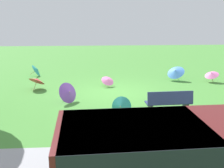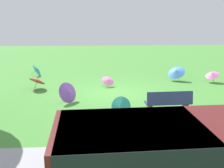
{
  "view_description": "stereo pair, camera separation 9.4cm",
  "coord_description": "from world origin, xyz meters",
  "px_view_note": "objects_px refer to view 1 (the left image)",
  "views": [
    {
      "loc": [
        0.96,
        11.94,
        3.41
      ],
      "look_at": [
        0.2,
        0.75,
        0.6
      ],
      "focal_mm": 44.09,
      "sensor_mm": 36.0,
      "label": 1
    },
    {
      "loc": [
        0.87,
        11.94,
        3.41
      ],
      "look_at": [
        0.2,
        0.75,
        0.6
      ],
      "focal_mm": 44.09,
      "sensor_mm": 36.0,
      "label": 2
    }
  ],
  "objects_px": {
    "parasol_teal_2": "(37,70)",
    "parasol_pink_2": "(108,80)",
    "parasol_pink_0": "(212,74)",
    "parasol_red_0": "(37,80)",
    "parasol_purple_0": "(69,92)",
    "parasol_blue_0": "(176,71)",
    "park_bench": "(169,103)",
    "parasol_teal_0": "(121,106)",
    "van_dark": "(174,155)"
  },
  "relations": [
    {
      "from": "parasol_teal_2",
      "to": "parasol_pink_2",
      "type": "distance_m",
      "value": 4.8
    },
    {
      "from": "parasol_pink_0",
      "to": "parasol_red_0",
      "type": "height_order",
      "value": "parasol_red_0"
    },
    {
      "from": "parasol_purple_0",
      "to": "parasol_pink_2",
      "type": "height_order",
      "value": "parasol_purple_0"
    },
    {
      "from": "parasol_blue_0",
      "to": "parasol_red_0",
      "type": "xyz_separation_m",
      "value": [
        7.03,
        1.31,
        -0.06
      ]
    },
    {
      "from": "parasol_pink_0",
      "to": "parasol_red_0",
      "type": "relative_size",
      "value": 0.97
    },
    {
      "from": "parasol_pink_0",
      "to": "parasol_blue_0",
      "type": "bearing_deg",
      "value": -14.95
    },
    {
      "from": "park_bench",
      "to": "parasol_purple_0",
      "type": "bearing_deg",
      "value": -25.46
    },
    {
      "from": "park_bench",
      "to": "parasol_blue_0",
      "type": "relative_size",
      "value": 1.3
    },
    {
      "from": "park_bench",
      "to": "parasol_pink_0",
      "type": "bearing_deg",
      "value": -127.03
    },
    {
      "from": "park_bench",
      "to": "parasol_purple_0",
      "type": "relative_size",
      "value": 1.74
    },
    {
      "from": "parasol_pink_2",
      "to": "parasol_purple_0",
      "type": "bearing_deg",
      "value": 55.07
    },
    {
      "from": "parasol_teal_0",
      "to": "parasol_red_0",
      "type": "xyz_separation_m",
      "value": [
        3.58,
        -3.83,
        0.09
      ]
    },
    {
      "from": "van_dark",
      "to": "parasol_purple_0",
      "type": "bearing_deg",
      "value": -68.17
    },
    {
      "from": "parasol_teal_0",
      "to": "parasol_blue_0",
      "type": "bearing_deg",
      "value": -123.8
    },
    {
      "from": "parasol_pink_0",
      "to": "parasol_teal_0",
      "type": "distance_m",
      "value": 7.01
    },
    {
      "from": "van_dark",
      "to": "park_bench",
      "type": "bearing_deg",
      "value": -104.44
    },
    {
      "from": "parasol_teal_2",
      "to": "parasol_teal_0",
      "type": "bearing_deg",
      "value": 121.44
    },
    {
      "from": "park_bench",
      "to": "parasol_teal_2",
      "type": "height_order",
      "value": "park_bench"
    },
    {
      "from": "van_dark",
      "to": "parasol_pink_2",
      "type": "relative_size",
      "value": 5.8
    },
    {
      "from": "parasol_blue_0",
      "to": "parasol_purple_0",
      "type": "bearing_deg",
      "value": 32.75
    },
    {
      "from": "park_bench",
      "to": "parasol_pink_2",
      "type": "distance_m",
      "value": 4.57
    },
    {
      "from": "parasol_teal_0",
      "to": "parasol_pink_2",
      "type": "distance_m",
      "value": 4.12
    },
    {
      "from": "parasol_pink_0",
      "to": "parasol_teal_0",
      "type": "bearing_deg",
      "value": 41.82
    },
    {
      "from": "parasol_blue_0",
      "to": "van_dark",
      "type": "bearing_deg",
      "value": 73.14
    },
    {
      "from": "parasol_blue_0",
      "to": "parasol_purple_0",
      "type": "height_order",
      "value": "parasol_blue_0"
    },
    {
      "from": "parasol_teal_2",
      "to": "van_dark",
      "type": "bearing_deg",
      "value": 112.63
    },
    {
      "from": "park_bench",
      "to": "parasol_teal_0",
      "type": "height_order",
      "value": "park_bench"
    },
    {
      "from": "parasol_pink_2",
      "to": "parasol_red_0",
      "type": "bearing_deg",
      "value": 4.79
    },
    {
      "from": "parasol_red_0",
      "to": "parasol_purple_0",
      "type": "bearing_deg",
      "value": 127.54
    },
    {
      "from": "parasol_pink_0",
      "to": "parasol_teal_2",
      "type": "height_order",
      "value": "parasol_teal_2"
    },
    {
      "from": "parasol_pink_0",
      "to": "parasol_purple_0",
      "type": "xyz_separation_m",
      "value": [
        7.16,
        2.99,
        -0.02
      ]
    },
    {
      "from": "parasol_teal_2",
      "to": "parasol_pink_0",
      "type": "bearing_deg",
      "value": 166.98
    },
    {
      "from": "van_dark",
      "to": "parasol_pink_2",
      "type": "distance_m",
      "value": 8.64
    },
    {
      "from": "parasol_teal_2",
      "to": "parasol_red_0",
      "type": "xyz_separation_m",
      "value": [
        -0.6,
        3.01,
        0.09
      ]
    },
    {
      "from": "parasol_blue_0",
      "to": "parasol_teal_2",
      "type": "bearing_deg",
      "value": -12.56
    },
    {
      "from": "parasol_teal_2",
      "to": "parasol_blue_0",
      "type": "bearing_deg",
      "value": 167.44
    },
    {
      "from": "park_bench",
      "to": "parasol_teal_0",
      "type": "relative_size",
      "value": 2.09
    },
    {
      "from": "parasol_purple_0",
      "to": "parasol_teal_2",
      "type": "distance_m",
      "value": 5.63
    },
    {
      "from": "parasol_red_0",
      "to": "parasol_teal_2",
      "type": "bearing_deg",
      "value": -78.73
    },
    {
      "from": "parasol_red_0",
      "to": "parasol_teal_0",
      "type": "bearing_deg",
      "value": 133.08
    },
    {
      "from": "van_dark",
      "to": "parasol_purple_0",
      "type": "distance_m",
      "value": 6.65
    },
    {
      "from": "parasol_blue_0",
      "to": "parasol_pink_0",
      "type": "distance_m",
      "value": 1.84
    },
    {
      "from": "parasol_pink_0",
      "to": "parasol_pink_2",
      "type": "distance_m",
      "value": 5.49
    },
    {
      "from": "park_bench",
      "to": "parasol_purple_0",
      "type": "distance_m",
      "value": 4.0
    },
    {
      "from": "parasol_purple_0",
      "to": "parasol_teal_2",
      "type": "relative_size",
      "value": 1.22
    },
    {
      "from": "parasol_teal_0",
      "to": "park_bench",
      "type": "bearing_deg",
      "value": 178.92
    },
    {
      "from": "parasol_blue_0",
      "to": "parasol_teal_0",
      "type": "relative_size",
      "value": 1.61
    },
    {
      "from": "parasol_blue_0",
      "to": "parasol_pink_2",
      "type": "distance_m",
      "value": 3.83
    },
    {
      "from": "van_dark",
      "to": "park_bench",
      "type": "distance_m",
      "value": 4.6
    },
    {
      "from": "parasol_pink_0",
      "to": "van_dark",
      "type": "bearing_deg",
      "value": 62.83
    }
  ]
}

